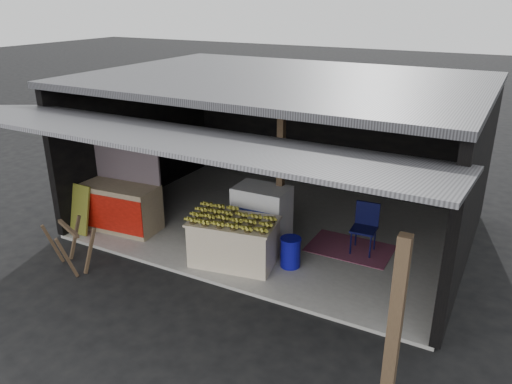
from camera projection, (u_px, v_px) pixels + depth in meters
The scene contains 13 objects.
ground at pixel (212, 284), 8.15m from camera, with size 80.00×80.00×0.00m, color black.
concrete_slab at pixel (279, 225), 10.18m from camera, with size 7.00×5.00×0.06m, color gray.
shophouse at pixel (288, 122), 9.68m from camera, with size 7.40×7.29×3.02m.
banana_table at pixel (234, 242), 8.55m from camera, with size 1.60×1.14×0.80m.
banana_pile at pixel (233, 216), 8.37m from camera, with size 1.34×0.81×0.16m, color gold, non-canonical shape.
white_crate at pixel (262, 215), 9.23m from camera, with size 1.01×0.70×1.10m.
neighbor_stall at pixel (119, 204), 9.83m from camera, with size 1.67×0.87×1.67m.
green_signboard at pixel (76, 209), 9.68m from camera, with size 0.65×0.04×0.97m, color black.
sawhorse at pixel (70, 242), 8.44m from camera, with size 0.90×0.90×0.79m.
water_barrel at pixel (290, 253), 8.49m from camera, with size 0.34×0.34×0.50m, color #0D0D96.
plastic_chair at pixel (365, 223), 8.93m from camera, with size 0.45×0.45×0.91m.
magenta_rug at pixel (350, 248), 9.17m from camera, with size 1.50×1.00×0.01m, color maroon.
picture_frames at pixel (319, 110), 11.52m from camera, with size 1.62×0.04×0.46m.
Camera 1 is at (4.00, -5.83, 4.38)m, focal length 35.00 mm.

